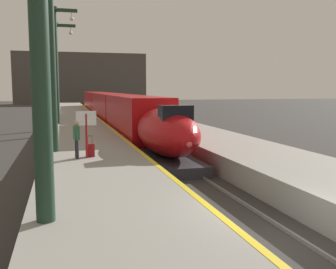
% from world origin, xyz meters
% --- Properties ---
extents(ground_plane, '(260.00, 260.00, 0.00)m').
position_xyz_m(ground_plane, '(0.00, 0.00, 0.00)').
color(ground_plane, '#33302D').
extents(platform_left, '(4.80, 110.00, 1.05)m').
position_xyz_m(platform_left, '(-4.05, 24.75, 0.53)').
color(platform_left, gray).
rests_on(platform_left, ground).
extents(platform_right, '(4.80, 110.00, 1.05)m').
position_xyz_m(platform_right, '(4.05, 24.75, 0.53)').
color(platform_right, gray).
rests_on(platform_right, ground).
extents(platform_left_safety_stripe, '(0.20, 107.80, 0.01)m').
position_xyz_m(platform_left_safety_stripe, '(-1.77, 24.75, 1.05)').
color(platform_left_safety_stripe, yellow).
rests_on(platform_left_safety_stripe, platform_left).
extents(rail_main_left, '(0.08, 110.00, 0.12)m').
position_xyz_m(rail_main_left, '(-0.75, 27.50, 0.06)').
color(rail_main_left, slate).
rests_on(rail_main_left, ground).
extents(rail_main_right, '(0.08, 110.00, 0.12)m').
position_xyz_m(rail_main_right, '(0.75, 27.50, 0.06)').
color(rail_main_right, slate).
rests_on(rail_main_right, ground).
extents(highspeed_train_main, '(2.92, 57.78, 3.60)m').
position_xyz_m(highspeed_train_main, '(0.00, 35.75, 1.95)').
color(highspeed_train_main, '#B20F14').
rests_on(highspeed_train_main, ground).
extents(station_column_mid, '(4.00, 0.68, 10.30)m').
position_xyz_m(station_column_mid, '(-5.90, 11.26, 7.17)').
color(station_column_mid, '#1E3828').
rests_on(station_column_mid, platform_left).
extents(station_column_far, '(4.00, 0.68, 10.15)m').
position_xyz_m(station_column_far, '(-5.90, 27.26, 7.09)').
color(station_column_far, '#1E3828').
rests_on(station_column_far, platform_left).
extents(station_column_distant, '(4.00, 0.68, 9.61)m').
position_xyz_m(station_column_distant, '(-5.90, 32.25, 6.80)').
color(station_column_distant, '#1E3828').
rests_on(station_column_distant, platform_left).
extents(passenger_near_edge, '(0.29, 0.56, 1.69)m').
position_xyz_m(passenger_near_edge, '(-4.87, 8.94, 2.04)').
color(passenger_near_edge, '#23232D').
rests_on(passenger_near_edge, platform_left).
extents(rolling_suitcase, '(0.40, 0.22, 0.98)m').
position_xyz_m(rolling_suitcase, '(-4.27, 9.21, 1.35)').
color(rolling_suitcase, maroon).
rests_on(rolling_suitcase, platform_left).
extents(departure_info_board, '(0.90, 0.10, 2.12)m').
position_xyz_m(departure_info_board, '(-4.43, 8.96, 2.56)').
color(departure_info_board, maroon).
rests_on(departure_info_board, platform_left).
extents(terminus_back_wall, '(36.00, 2.00, 14.00)m').
position_xyz_m(terminus_back_wall, '(0.00, 102.00, 7.00)').
color(terminus_back_wall, '#4C4742').
rests_on(terminus_back_wall, ground).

